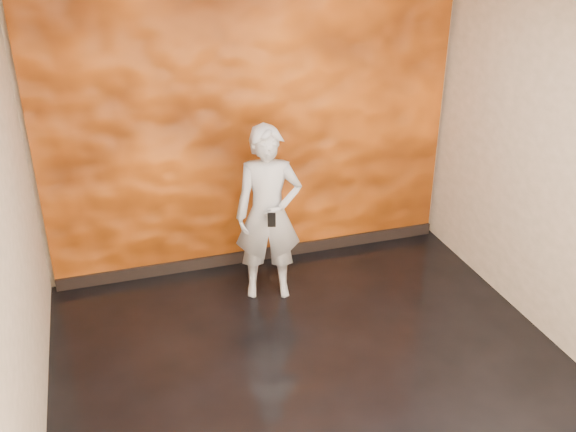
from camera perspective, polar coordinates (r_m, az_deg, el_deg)
The scene contains 5 objects.
room at distance 4.29m, azimuth 3.45°, elevation -0.01°, with size 4.02×4.02×2.81m.
feature_wall at distance 6.03m, azimuth -3.14°, elevation 7.70°, with size 3.90×0.06×2.75m, color orange.
baseboard at distance 6.54m, azimuth -2.77°, elevation -3.44°, with size 3.90×0.04×0.12m, color black.
man at distance 5.65m, azimuth -1.76°, elevation 0.16°, with size 0.59×0.39×1.62m, color #A4ACB5.
phone at distance 5.42m, azimuth -1.46°, elevation -0.34°, with size 0.07×0.01×0.13m, color black.
Camera 1 is at (-1.40, -3.59, 3.29)m, focal length 40.00 mm.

